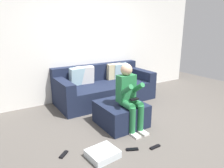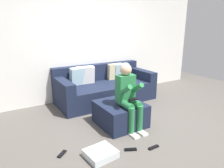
# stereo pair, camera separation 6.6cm
# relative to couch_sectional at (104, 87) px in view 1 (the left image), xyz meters

# --- Properties ---
(ground_plane) EXTENTS (8.32, 8.32, 0.00)m
(ground_plane) POSITION_rel_couch_sectional_xyz_m (-0.13, -1.55, -0.31)
(ground_plane) COLOR #544F49
(wall_back) EXTENTS (6.40, 0.10, 2.46)m
(wall_back) POSITION_rel_couch_sectional_xyz_m (-0.13, 0.48, 0.92)
(wall_back) COLOR silver
(wall_back) RESTS_ON ground_plane
(couch_sectional) EXTENTS (2.18, 0.99, 0.81)m
(couch_sectional) POSITION_rel_couch_sectional_xyz_m (0.00, 0.00, 0.00)
(couch_sectional) COLOR #192138
(couch_sectional) RESTS_ON ground_plane
(ottoman) EXTENTS (0.73, 0.76, 0.39)m
(ottoman) POSITION_rel_couch_sectional_xyz_m (-0.36, -1.22, -0.11)
(ottoman) COLOR #192138
(ottoman) RESTS_ON ground_plane
(person_seated) EXTENTS (0.30, 0.56, 1.08)m
(person_seated) POSITION_rel_couch_sectional_xyz_m (-0.33, -1.40, 0.29)
(person_seated) COLOR #26723F
(person_seated) RESTS_ON ground_plane
(storage_bin) EXTENTS (0.41, 0.37, 0.10)m
(storage_bin) POSITION_rel_couch_sectional_xyz_m (-1.09, -1.87, -0.26)
(storage_bin) COLOR silver
(storage_bin) RESTS_ON ground_plane
(remote_near_ottoman) EXTENTS (0.17, 0.05, 0.02)m
(remote_near_ottoman) POSITION_rel_couch_sectional_xyz_m (-0.36, -2.08, -0.30)
(remote_near_ottoman) COLOR black
(remote_near_ottoman) RESTS_ON ground_plane
(remote_by_storage_bin) EXTENTS (0.17, 0.12, 0.02)m
(remote_by_storage_bin) POSITION_rel_couch_sectional_xyz_m (-0.67, -1.96, -0.30)
(remote_by_storage_bin) COLOR black
(remote_by_storage_bin) RESTS_ON ground_plane
(remote_under_side_table) EXTENTS (0.16, 0.14, 0.02)m
(remote_under_side_table) POSITION_rel_couch_sectional_xyz_m (-1.52, -1.57, -0.30)
(remote_under_side_table) COLOR black
(remote_under_side_table) RESTS_ON ground_plane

